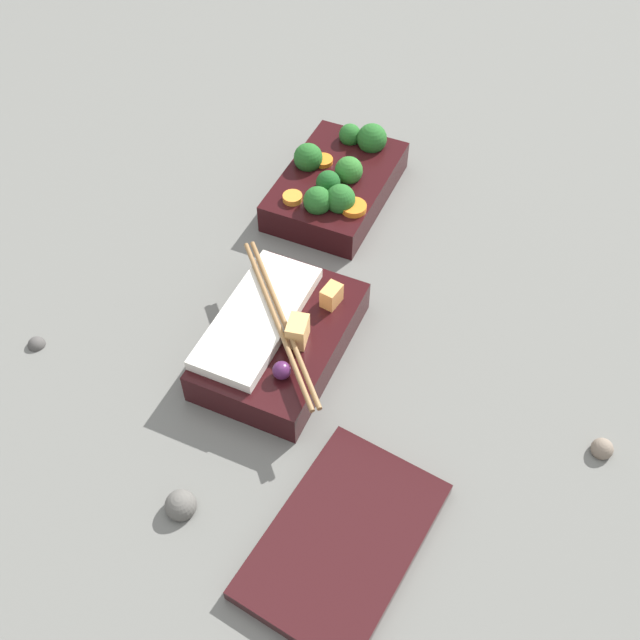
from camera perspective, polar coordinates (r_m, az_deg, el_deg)
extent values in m
plane|color=slate|center=(0.87, 0.14, 4.77)|extent=(3.00, 3.00, 0.00)
cube|color=black|center=(0.93, 1.24, 10.17)|extent=(0.19, 0.12, 0.04)
sphere|color=#236023|center=(0.87, 1.73, 9.15)|extent=(0.03, 0.03, 0.03)
sphere|color=#236023|center=(0.87, -0.19, 9.08)|extent=(0.03, 0.03, 0.03)
sphere|color=#236023|center=(0.97, 2.30, 13.91)|extent=(0.03, 0.03, 0.03)
sphere|color=#19511E|center=(0.89, 0.63, 10.42)|extent=(0.03, 0.03, 0.03)
sphere|color=#236023|center=(0.93, -0.91, 12.26)|extent=(0.04, 0.04, 0.04)
sphere|color=#2D7028|center=(0.91, 2.21, 11.31)|extent=(0.03, 0.03, 0.03)
sphere|color=#236023|center=(0.96, 3.98, 13.62)|extent=(0.04, 0.04, 0.04)
cylinder|color=orange|center=(0.88, -2.11, 9.30)|extent=(0.03, 0.03, 0.01)
cylinder|color=orange|center=(0.93, 0.23, 12.05)|extent=(0.03, 0.03, 0.01)
cylinder|color=orange|center=(0.87, 2.58, 8.57)|extent=(0.04, 0.04, 0.01)
cube|color=black|center=(0.76, -2.99, -1.55)|extent=(0.19, 0.12, 0.04)
cube|color=silver|center=(0.75, -4.80, 0.24)|extent=(0.16, 0.07, 0.01)
cube|color=#F4A356|center=(0.76, 0.88, 1.87)|extent=(0.02, 0.02, 0.02)
cube|color=#EAB266|center=(0.73, -1.72, -0.86)|extent=(0.03, 0.02, 0.03)
sphere|color=#4C1E4C|center=(0.70, -2.94, -3.85)|extent=(0.02, 0.02, 0.02)
cylinder|color=olive|center=(0.74, -3.36, -0.01)|extent=(0.17, 0.16, 0.01)
cylinder|color=olive|center=(0.74, -2.84, 0.12)|extent=(0.17, 0.16, 0.01)
cube|color=black|center=(0.66, 1.80, -16.39)|extent=(0.20, 0.14, 0.01)
sphere|color=#7A6B5B|center=(0.75, 20.69, -9.17)|extent=(0.02, 0.02, 0.02)
sphere|color=#474442|center=(0.83, -20.85, -1.60)|extent=(0.02, 0.02, 0.02)
sphere|color=#595651|center=(0.69, -10.57, -13.71)|extent=(0.03, 0.03, 0.03)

